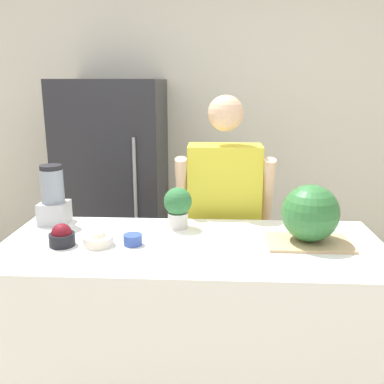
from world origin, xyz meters
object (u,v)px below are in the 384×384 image
bowl_small_blue (133,240)px  person (224,226)px  refrigerator (116,190)px  blender (53,197)px  watermelon (310,213)px  bowl_cherries (62,236)px  potted_plant (178,206)px  bowl_cream (98,239)px

bowl_small_blue → person: bearing=53.5°
refrigerator → blender: (-0.10, -1.03, 0.22)m
refrigerator → bowl_small_blue: refrigerator is taller
bowl_small_blue → blender: 0.59m
person → watermelon: 0.72m
bowl_cherries → refrigerator: bearing=92.3°
blender → potted_plant: blender is taller
refrigerator → person: bearing=-40.7°
person → watermelon: size_ratio=5.86×
person → bowl_small_blue: bearing=-126.5°
watermelon → refrigerator: bearing=134.5°
refrigerator → blender: refrigerator is taller
person → bowl_small_blue: (-0.45, -0.61, 0.13)m
refrigerator → bowl_cream: (0.23, -1.35, 0.10)m
watermelon → bowl_cherries: size_ratio=2.25×
bowl_cherries → bowl_cream: (0.17, 0.01, -0.02)m
bowl_cream → potted_plant: size_ratio=0.65×
person → potted_plant: bearing=-126.4°
bowl_cherries → bowl_cream: 0.17m
watermelon → bowl_small_blue: size_ratio=3.08×
refrigerator → watermelon: bearing=-45.5°
refrigerator → person: refrigerator is taller
bowl_cream → potted_plant: bearing=37.6°
refrigerator → bowl_small_blue: size_ratio=19.02×
person → watermelon: person is taller
blender → potted_plant: bearing=-3.1°
bowl_cherries → potted_plant: (0.53, 0.29, 0.08)m
person → watermelon: (0.40, -0.54, 0.26)m
refrigerator → potted_plant: size_ratio=7.70×
bowl_cherries → bowl_cream: bowl_cherries is taller
refrigerator → watermelon: refrigerator is taller
watermelon → person: bearing=126.7°
bowl_cherries → blender: bearing=115.5°
person → bowl_cream: person is taller
bowl_cream → bowl_small_blue: 0.16m
person → blender: 1.02m
watermelon → bowl_cream: (-1.02, -0.08, -0.12)m
refrigerator → bowl_cherries: bearing=-87.7°
bowl_small_blue → potted_plant: size_ratio=0.40×
bowl_cherries → bowl_cream: size_ratio=0.85×
blender → person: bearing=18.1°
watermelon → blender: 1.36m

